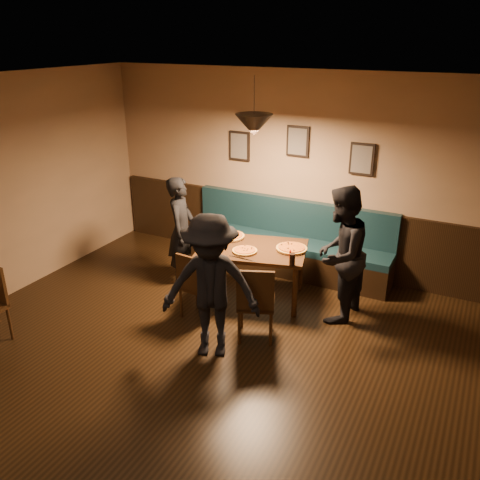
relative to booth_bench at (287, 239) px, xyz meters
The scene contains 23 objects.
floor 3.24m from the booth_bench, 90.00° to the right, with size 7.00×7.00×0.00m, color black.
ceiling 3.94m from the booth_bench, 90.00° to the right, with size 7.00×7.00×0.00m, color silver.
wall_back 0.95m from the booth_bench, 90.00° to the left, with size 6.00×6.00×0.00m, color #8C704F.
wainscot 0.27m from the booth_bench, 90.00° to the left, with size 5.88×0.06×1.00m, color black.
booth_bench is the anchor object (origin of this frame).
picture_left 1.52m from the booth_bench, 163.30° to the left, with size 0.32×0.04×0.42m, color black.
picture_center 1.38m from the booth_bench, 90.00° to the left, with size 0.32×0.04×0.42m, color black.
picture_right 1.52m from the booth_bench, 16.70° to the left, with size 0.32×0.04×0.42m, color black.
pendant_lamp 2.00m from the booth_bench, 95.12° to the right, with size 0.44×0.44×0.25m, color black.
dining_table 0.97m from the booth_bench, 95.12° to the right, with size 1.34×0.86×0.72m, color black.
chair_near_left 1.71m from the booth_bench, 105.92° to the right, with size 0.38×0.38×0.86m, color black, non-canonical shape.
chair_near_right 1.79m from the booth_bench, 78.93° to the right, with size 0.41×0.41×0.92m, color black, non-canonical shape.
diner_left 1.52m from the booth_bench, 141.30° to the right, with size 0.54×0.36×1.49m, color black.
diner_right 1.41m from the booth_bench, 41.74° to the right, with size 0.80×0.63×1.66m, color black.
diner_front 2.27m from the booth_bench, 88.62° to the right, with size 1.03×0.59×1.59m, color black.
pizza_a 0.97m from the booth_bench, 122.09° to the right, with size 0.38×0.38×0.04m, color #BF5824.
pizza_b 1.16m from the booth_bench, 95.70° to the right, with size 0.31×0.31×0.04m, color orange.
pizza_c 0.92m from the booth_bench, 64.75° to the right, with size 0.39×0.39×0.04m, color gold.
soda_glass 1.37m from the booth_bench, 65.69° to the right, with size 0.07×0.07×0.15m, color black.
tabasco_bottle 1.16m from the booth_bench, 66.32° to the right, with size 0.03×0.03×0.11m, color #971B05.
napkin_a 1.03m from the booth_bench, 132.67° to the right, with size 0.15×0.15×0.01m, color #1E7224.
napkin_b 1.41m from the booth_bench, 115.53° to the right, with size 0.15×0.15×0.01m, color #20782F.
cutlery_set 1.34m from the booth_bench, 92.16° to the right, with size 0.02×0.21×0.00m, color silver.
Camera 1 is at (2.42, -3.01, 3.24)m, focal length 37.55 mm.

